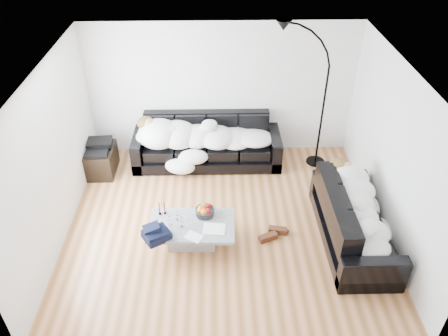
{
  "coord_description": "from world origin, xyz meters",
  "views": [
    {
      "loc": [
        -0.13,
        -5.26,
        4.87
      ],
      "look_at": [
        0.0,
        0.3,
        0.9
      ],
      "focal_mm": 35.0,
      "sensor_mm": 36.0,
      "label": 1
    }
  ],
  "objects_px": {
    "candle_left": "(159,209)",
    "shoes": "(273,234)",
    "sofa_back": "(207,142)",
    "sleeper_right": "(358,207)",
    "coffee_table": "(192,233)",
    "candle_right": "(164,208)",
    "av_cabinet": "(101,160)",
    "stereo": "(99,146)",
    "wine_glass_b": "(170,221)",
    "sofa_right": "(355,218)",
    "sleeper_back": "(207,134)",
    "fruit_bowl": "(205,210)",
    "floor_lamp": "(323,107)",
    "wine_glass_a": "(177,216)",
    "wine_glass_c": "(181,222)"
  },
  "relations": [
    {
      "from": "shoes",
      "to": "wine_glass_c",
      "type": "bearing_deg",
      "value": 174.5
    },
    {
      "from": "wine_glass_c",
      "to": "candle_right",
      "type": "bearing_deg",
      "value": 132.1
    },
    {
      "from": "candle_right",
      "to": "av_cabinet",
      "type": "bearing_deg",
      "value": 128.91
    },
    {
      "from": "sleeper_right",
      "to": "candle_right",
      "type": "xyz_separation_m",
      "value": [
        -2.89,
        0.23,
        -0.16
      ]
    },
    {
      "from": "shoes",
      "to": "av_cabinet",
      "type": "height_order",
      "value": "av_cabinet"
    },
    {
      "from": "candle_left",
      "to": "av_cabinet",
      "type": "distance_m",
      "value": 2.12
    },
    {
      "from": "sofa_back",
      "to": "wine_glass_c",
      "type": "relative_size",
      "value": 15.59
    },
    {
      "from": "wine_glass_a",
      "to": "shoes",
      "type": "relative_size",
      "value": 0.34
    },
    {
      "from": "sofa_back",
      "to": "sofa_right",
      "type": "relative_size",
      "value": 1.3
    },
    {
      "from": "sleeper_back",
      "to": "sofa_back",
      "type": "bearing_deg",
      "value": 90.0
    },
    {
      "from": "sofa_back",
      "to": "sleeper_right",
      "type": "xyz_separation_m",
      "value": [
        2.26,
        -2.19,
        0.19
      ]
    },
    {
      "from": "fruit_bowl",
      "to": "wine_glass_a",
      "type": "xyz_separation_m",
      "value": [
        -0.42,
        -0.11,
        -0.01
      ]
    },
    {
      "from": "fruit_bowl",
      "to": "stereo",
      "type": "bearing_deg",
      "value": 139.1
    },
    {
      "from": "coffee_table",
      "to": "candle_right",
      "type": "distance_m",
      "value": 0.57
    },
    {
      "from": "sofa_right",
      "to": "candle_right",
      "type": "relative_size",
      "value": 9.78
    },
    {
      "from": "shoes",
      "to": "sofa_back",
      "type": "bearing_deg",
      "value": 104.66
    },
    {
      "from": "sofa_right",
      "to": "wine_glass_c",
      "type": "xyz_separation_m",
      "value": [
        -2.61,
        -0.07,
        0.03
      ]
    },
    {
      "from": "coffee_table",
      "to": "av_cabinet",
      "type": "distance_m",
      "value": 2.61
    },
    {
      "from": "wine_glass_b",
      "to": "candle_right",
      "type": "relative_size",
      "value": 0.75
    },
    {
      "from": "floor_lamp",
      "to": "coffee_table",
      "type": "bearing_deg",
      "value": -136.78
    },
    {
      "from": "candle_right",
      "to": "wine_glass_c",
      "type": "bearing_deg",
      "value": -47.9
    },
    {
      "from": "sleeper_back",
      "to": "sleeper_right",
      "type": "distance_m",
      "value": 3.11
    },
    {
      "from": "wine_glass_a",
      "to": "wine_glass_c",
      "type": "xyz_separation_m",
      "value": [
        0.07,
        -0.16,
        0.01
      ]
    },
    {
      "from": "coffee_table",
      "to": "sofa_back",
      "type": "bearing_deg",
      "value": 84.51
    },
    {
      "from": "sleeper_back",
      "to": "fruit_bowl",
      "type": "relative_size",
      "value": 8.13
    },
    {
      "from": "shoes",
      "to": "candle_left",
      "type": "bearing_deg",
      "value": 163.84
    },
    {
      "from": "floor_lamp",
      "to": "sleeper_back",
      "type": "bearing_deg",
      "value": -179.96
    },
    {
      "from": "sofa_right",
      "to": "wine_glass_b",
      "type": "relative_size",
      "value": 13.06
    },
    {
      "from": "sleeper_right",
      "to": "floor_lamp",
      "type": "bearing_deg",
      "value": 3.85
    },
    {
      "from": "candle_right",
      "to": "shoes",
      "type": "height_order",
      "value": "candle_right"
    },
    {
      "from": "av_cabinet",
      "to": "stereo",
      "type": "bearing_deg",
      "value": 0.0
    },
    {
      "from": "candle_left",
      "to": "shoes",
      "type": "xyz_separation_m",
      "value": [
        1.75,
        -0.14,
        -0.44
      ]
    },
    {
      "from": "fruit_bowl",
      "to": "wine_glass_c",
      "type": "distance_m",
      "value": 0.44
    },
    {
      "from": "wine_glass_b",
      "to": "candle_right",
      "type": "height_order",
      "value": "candle_right"
    },
    {
      "from": "wine_glass_c",
      "to": "floor_lamp",
      "type": "relative_size",
      "value": 0.07
    },
    {
      "from": "wine_glass_a",
      "to": "candle_left",
      "type": "relative_size",
      "value": 0.73
    },
    {
      "from": "candle_left",
      "to": "stereo",
      "type": "distance_m",
      "value": 2.11
    },
    {
      "from": "av_cabinet",
      "to": "stereo",
      "type": "distance_m",
      "value": 0.32
    },
    {
      "from": "candle_left",
      "to": "shoes",
      "type": "bearing_deg",
      "value": -4.5
    },
    {
      "from": "candle_right",
      "to": "floor_lamp",
      "type": "height_order",
      "value": "floor_lamp"
    },
    {
      "from": "coffee_table",
      "to": "stereo",
      "type": "xyz_separation_m",
      "value": [
        -1.76,
        1.92,
        0.38
      ]
    },
    {
      "from": "sofa_back",
      "to": "sleeper_right",
      "type": "relative_size",
      "value": 1.52
    },
    {
      "from": "sleeper_right",
      "to": "fruit_bowl",
      "type": "height_order",
      "value": "sleeper_right"
    },
    {
      "from": "fruit_bowl",
      "to": "wine_glass_b",
      "type": "distance_m",
      "value": 0.57
    },
    {
      "from": "sleeper_right",
      "to": "candle_right",
      "type": "distance_m",
      "value": 2.9
    },
    {
      "from": "wine_glass_c",
      "to": "candle_left",
      "type": "xyz_separation_m",
      "value": [
        -0.35,
        0.29,
        0.03
      ]
    },
    {
      "from": "wine_glass_b",
      "to": "floor_lamp",
      "type": "relative_size",
      "value": 0.07
    },
    {
      "from": "floor_lamp",
      "to": "wine_glass_c",
      "type": "bearing_deg",
      "value": -137.83
    },
    {
      "from": "sofa_right",
      "to": "stereo",
      "type": "height_order",
      "value": "sofa_right"
    },
    {
      "from": "wine_glass_a",
      "to": "candle_right",
      "type": "relative_size",
      "value": 0.77
    }
  ]
}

